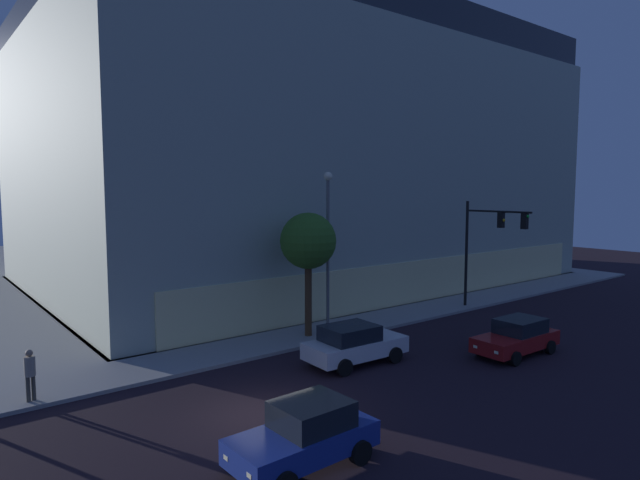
{
  "coord_description": "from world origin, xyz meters",
  "views": [
    {
      "loc": [
        -9.06,
        -14.61,
        7.39
      ],
      "look_at": [
        5.87,
        4.32,
        5.13
      ],
      "focal_mm": 30.11,
      "sensor_mm": 36.0,
      "label": 1
    }
  ],
  "objects": [
    {
      "name": "ground_plane",
      "position": [
        0.0,
        0.0,
        0.0
      ],
      "size": [
        120.0,
        120.0,
        0.0
      ],
      "primitive_type": "plane",
      "color": "black"
    },
    {
      "name": "sidewalk_corner",
      "position": [
        0.0,
        35.02,
        0.07
      ],
      "size": [
        80.0,
        60.0,
        0.15
      ],
      "primitive_type": "cube",
      "color": "gray",
      "rests_on": "ground"
    },
    {
      "name": "modern_building",
      "position": [
        17.6,
        22.54,
        10.02
      ],
      "size": [
        40.16,
        28.67,
        20.18
      ],
      "color": "#4C4C51",
      "rests_on": "ground"
    },
    {
      "name": "traffic_light_far_corner",
      "position": [
        18.76,
        4.27,
        4.7
      ],
      "size": [
        0.35,
        4.36,
        6.55
      ],
      "color": "black",
      "rests_on": "sidewalk_corner"
    },
    {
      "name": "street_lamp_sidewalk",
      "position": [
        7.73,
        6.04,
        5.24
      ],
      "size": [
        0.44,
        0.44,
        8.13
      ],
      "color": "slate",
      "rests_on": "sidewalk_corner"
    },
    {
      "name": "sidewalk_tree",
      "position": [
        6.71,
        6.32,
        4.84
      ],
      "size": [
        2.78,
        2.78,
        6.14
      ],
      "color": "#4E331E",
      "rests_on": "sidewalk_corner"
    },
    {
      "name": "pedestrian_waiting",
      "position": [
        -5.81,
        5.57,
        1.22
      ],
      "size": [
        0.36,
        0.36,
        1.8
      ],
      "color": "#4C473D",
      "rests_on": "sidewalk_corner"
    },
    {
      "name": "car_blue",
      "position": [
        -0.82,
        -3.52,
        0.86
      ],
      "size": [
        4.09,
        2.14,
        1.72
      ],
      "color": "navy",
      "rests_on": "ground"
    },
    {
      "name": "car_white",
      "position": [
        5.88,
        2.0,
        0.87
      ],
      "size": [
        4.52,
        2.32,
        1.69
      ],
      "color": "silver",
      "rests_on": "ground"
    },
    {
      "name": "car_red",
      "position": [
        12.51,
        -1.57,
        0.81
      ],
      "size": [
        4.43,
        2.06,
        1.61
      ],
      "color": "maroon",
      "rests_on": "ground"
    }
  ]
}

